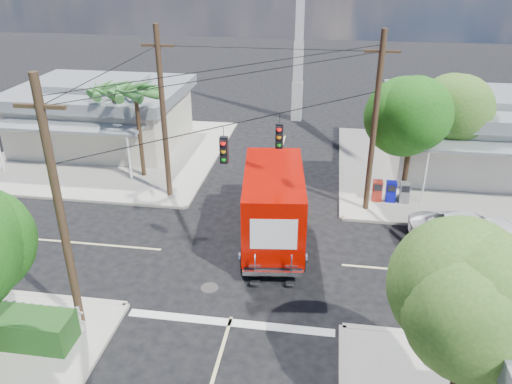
# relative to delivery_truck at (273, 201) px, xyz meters

# --- Properties ---
(ground) EXTENTS (120.00, 120.00, 0.00)m
(ground) POSITION_rel_delivery_truck_xyz_m (-0.79, -2.03, -1.80)
(ground) COLOR black
(ground) RESTS_ON ground
(sidewalk_ne) EXTENTS (14.12, 14.12, 0.14)m
(sidewalk_ne) POSITION_rel_delivery_truck_xyz_m (10.09, 8.85, -1.73)
(sidewalk_ne) COLOR #A8A398
(sidewalk_ne) RESTS_ON ground
(sidewalk_nw) EXTENTS (14.12, 14.12, 0.14)m
(sidewalk_nw) POSITION_rel_delivery_truck_xyz_m (-11.67, 8.85, -1.73)
(sidewalk_nw) COLOR #A8A398
(sidewalk_nw) RESTS_ON ground
(road_markings) EXTENTS (32.00, 32.00, 0.01)m
(road_markings) POSITION_rel_delivery_truck_xyz_m (-0.79, -3.50, -1.79)
(road_markings) COLOR beige
(road_markings) RESTS_ON ground
(building_ne) EXTENTS (11.80, 10.20, 4.50)m
(building_ne) POSITION_rel_delivery_truck_xyz_m (11.71, 9.94, 0.52)
(building_ne) COLOR silver
(building_ne) RESTS_ON sidewalk_ne
(building_nw) EXTENTS (10.80, 10.20, 4.30)m
(building_nw) POSITION_rel_delivery_truck_xyz_m (-12.79, 10.44, 0.42)
(building_nw) COLOR beige
(building_nw) RESTS_ON sidewalk_nw
(radio_tower) EXTENTS (0.80, 0.80, 17.00)m
(radio_tower) POSITION_rel_delivery_truck_xyz_m (-0.29, 17.97, 3.84)
(radio_tower) COLOR silver
(radio_tower) RESTS_ON ground
(tree_ne_front) EXTENTS (4.21, 4.14, 6.66)m
(tree_ne_front) POSITION_rel_delivery_truck_xyz_m (6.42, 4.73, 2.97)
(tree_ne_front) COLOR #422D1C
(tree_ne_front) RESTS_ON sidewalk_ne
(tree_ne_back) EXTENTS (3.77, 3.66, 5.82)m
(tree_ne_back) POSITION_rel_delivery_truck_xyz_m (9.02, 6.93, 2.39)
(tree_ne_back) COLOR #422D1C
(tree_ne_back) RESTS_ON sidewalk_ne
(tree_se) EXTENTS (3.67, 3.54, 5.62)m
(tree_se) POSITION_rel_delivery_truck_xyz_m (6.22, -9.27, 2.24)
(tree_se) COLOR #422D1C
(tree_se) RESTS_ON sidewalk_se
(palm_nw_front) EXTENTS (3.01, 3.08, 5.59)m
(palm_nw_front) POSITION_rel_delivery_truck_xyz_m (-8.29, 5.47, 3.24)
(palm_nw_front) COLOR #422D1C
(palm_nw_front) RESTS_ON sidewalk_nw
(palm_nw_back) EXTENTS (3.01, 3.08, 5.19)m
(palm_nw_back) POSITION_rel_delivery_truck_xyz_m (-10.29, 6.97, 2.87)
(palm_nw_back) COLOR #422D1C
(palm_nw_back) RESTS_ON sidewalk_nw
(utility_poles) EXTENTS (12.00, 10.68, 9.00)m
(utility_poles) POSITION_rel_delivery_truck_xyz_m (-2.38, -0.42, 2.88)
(utility_poles) COLOR #473321
(utility_poles) RESTS_ON ground
(picket_fence) EXTENTS (5.94, 0.06, 1.00)m
(picket_fence) POSITION_rel_delivery_truck_xyz_m (-8.59, -7.63, -1.12)
(picket_fence) COLOR silver
(picket_fence) RESTS_ON sidewalk_sw
(vending_boxes) EXTENTS (1.90, 0.50, 1.10)m
(vending_boxes) POSITION_rel_delivery_truck_xyz_m (5.71, 4.17, -1.11)
(vending_boxes) COLOR #A32418
(vending_boxes) RESTS_ON sidewalk_ne
(delivery_truck) EXTENTS (3.47, 8.40, 3.54)m
(delivery_truck) POSITION_rel_delivery_truck_xyz_m (0.00, 0.00, 0.00)
(delivery_truck) COLOR black
(delivery_truck) RESTS_ON ground
(parked_car) EXTENTS (5.42, 2.66, 1.48)m
(parked_car) POSITION_rel_delivery_truck_xyz_m (8.85, 0.37, -1.06)
(parked_car) COLOR silver
(parked_car) RESTS_ON ground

